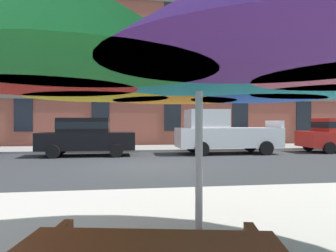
{
  "coord_description": "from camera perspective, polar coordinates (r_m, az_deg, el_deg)",
  "views": [
    {
      "loc": [
        -0.95,
        -11.47,
        1.6
      ],
      "look_at": [
        1.18,
        3.2,
        1.4
      ],
      "focal_mm": 33.77,
      "sensor_mm": 36.0,
      "label": 1
    }
  ],
  "objects": [
    {
      "name": "ground_plane",
      "position": [
        11.62,
        -3.52,
        -7.14
      ],
      "size": [
        120.0,
        120.0,
        0.0
      ],
      "primitive_type": "plane",
      "color": "#2D3033"
    },
    {
      "name": "sidewalk_far",
      "position": [
        18.36,
        -5.27,
        -4.04
      ],
      "size": [
        56.0,
        3.6,
        0.12
      ],
      "primitive_type": "cube",
      "color": "gray",
      "rests_on": "ground"
    },
    {
      "name": "apartment_building",
      "position": [
        27.24,
        -6.21,
        14.35
      ],
      "size": [
        37.1,
        12.08,
        16.0
      ],
      "color": "#934C3D",
      "rests_on": "ground"
    },
    {
      "name": "sedan_black",
      "position": [
        15.28,
        -14.57,
        -1.69
      ],
      "size": [
        4.4,
        1.98,
        1.78
      ],
      "color": "black",
      "rests_on": "ground"
    },
    {
      "name": "pickup_white",
      "position": [
        15.98,
        9.94,
        -1.29
      ],
      "size": [
        5.1,
        2.12,
        2.2
      ],
      "color": "silver",
      "rests_on": "ground"
    },
    {
      "name": "patio_umbrella",
      "position": [
        2.59,
        5.63,
        11.74
      ],
      "size": [
        3.87,
        3.87,
        2.4
      ],
      "color": "silver",
      "rests_on": "ground"
    }
  ]
}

